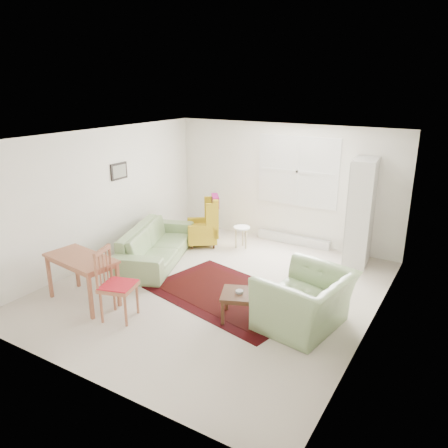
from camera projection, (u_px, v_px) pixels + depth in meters
The scene contains 10 objects.
room at pixel (222, 214), 7.07m from camera, with size 5.04×5.54×2.51m.
rug at pixel (229, 295), 7.06m from camera, with size 2.51×1.61×0.03m, color black, non-canonical shape.
sofa at pixel (156, 238), 8.29m from camera, with size 2.30×0.90×0.93m, color #88A46D.
armchair at pixel (305, 295), 6.02m from camera, with size 1.24×1.08×0.96m, color #88A46D.
wingback_chair at pixel (202, 221), 9.08m from camera, with size 0.62×0.66×1.07m, color gold, non-canonical shape.
coffee_table at pixel (239, 306), 6.31m from camera, with size 0.51×0.51×0.42m, color #412414, non-canonical shape.
stool at pixel (242, 237), 9.03m from camera, with size 0.34×0.34×0.46m, color white, non-canonical shape.
cabinet at pixel (361, 212), 8.06m from camera, with size 0.42×0.80×1.99m, color silver, non-canonical shape.
desk at pixel (83, 280), 6.75m from camera, with size 1.18×0.59×0.75m, color #A36142, non-canonical shape.
desk_chair at pixel (118, 285), 6.23m from camera, with size 0.47×0.47×1.06m, color #A36142, non-canonical shape.
Camera 1 is at (3.52, -5.58, 3.29)m, focal length 35.00 mm.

